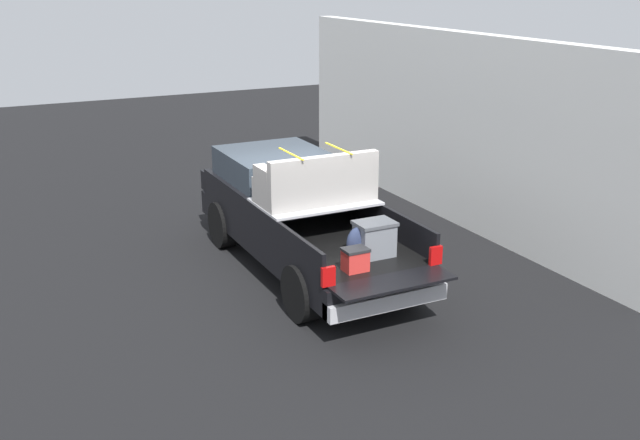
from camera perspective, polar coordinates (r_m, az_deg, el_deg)
The scene contains 3 objects.
ground_plane at distance 12.96m, azimuth -1.18°, elevation -3.85°, with size 40.00×40.00×0.00m, color black.
pickup_truck at distance 12.94m, azimuth -1.90°, elevation 0.67°, with size 6.05×2.06×2.23m.
building_facade at distance 15.76m, azimuth 9.62°, elevation 7.28°, with size 11.12×0.36×3.85m, color white.
Camera 1 is at (-10.84, 5.09, 4.95)m, focal length 41.41 mm.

